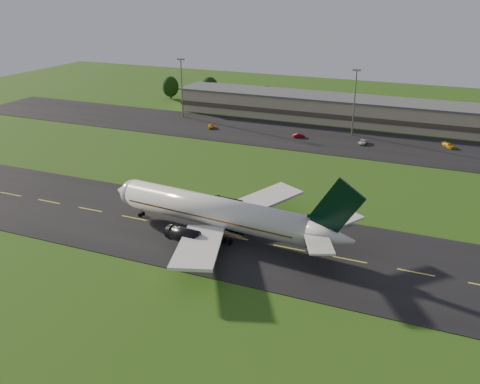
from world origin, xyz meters
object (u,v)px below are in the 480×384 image
at_px(airliner, 218,213).
at_px(service_vehicle_d, 449,145).
at_px(light_mast_centre, 355,95).
at_px(service_vehicle_a, 211,126).
at_px(terminal, 367,112).
at_px(service_vehicle_b, 299,136).
at_px(service_vehicle_c, 363,142).
at_px(light_mast_west, 182,81).

distance_m(airliner, service_vehicle_d, 85.78).
relative_size(light_mast_centre, service_vehicle_a, 5.24).
distance_m(terminal, light_mast_centre, 18.45).
relative_size(light_mast_centre, service_vehicle_b, 5.60).
bearing_deg(service_vehicle_c, service_vehicle_a, -176.83).
height_order(light_mast_west, service_vehicle_c, light_mast_west).
bearing_deg(service_vehicle_d, light_mast_centre, 131.24).
relative_size(terminal, service_vehicle_b, 39.90).
bearing_deg(service_vehicle_a, service_vehicle_d, -21.41).
bearing_deg(service_vehicle_a, service_vehicle_c, -25.67).
distance_m(airliner, service_vehicle_b, 71.11).
bearing_deg(light_mast_centre, service_vehicle_a, -167.33).
height_order(terminal, light_mast_centre, light_mast_centre).
height_order(light_mast_centre, service_vehicle_b, light_mast_centre).
xyz_separation_m(airliner, light_mast_west, (-52.00, 80.08, 8.08)).
bearing_deg(light_mast_centre, service_vehicle_c, -59.44).
distance_m(terminal, service_vehicle_a, 52.64).
relative_size(light_mast_centre, service_vehicle_d, 4.64).
xyz_separation_m(airliner, service_vehicle_b, (-6.36, 70.72, -3.96)).
distance_m(light_mast_west, service_vehicle_d, 89.43).
distance_m(light_mast_centre, service_vehicle_c, 15.67).
height_order(service_vehicle_b, service_vehicle_c, service_vehicle_c).
distance_m(light_mast_centre, service_vehicle_b, 20.94).
bearing_deg(light_mast_west, light_mast_centre, 0.00).
relative_size(light_mast_centre, service_vehicle_c, 4.67).
height_order(airliner, service_vehicle_c, airliner).
bearing_deg(airliner, terminal, 89.50).
relative_size(light_mast_west, service_vehicle_a, 5.24).
bearing_deg(light_mast_centre, airliner, -95.70).
bearing_deg(service_vehicle_b, terminal, -61.05).
distance_m(light_mast_west, service_vehicle_b, 48.13).
xyz_separation_m(light_mast_centre, service_vehicle_b, (-14.35, -9.36, -12.04)).
bearing_deg(service_vehicle_c, service_vehicle_d, 16.12).
xyz_separation_m(airliner, light_mast_centre, (8.00, 80.08, 8.08)).
distance_m(airliner, light_mast_centre, 80.88).
relative_size(light_mast_west, service_vehicle_c, 4.67).
distance_m(service_vehicle_a, service_vehicle_b, 29.83).
bearing_deg(service_vehicle_b, service_vehicle_c, -117.27).
distance_m(service_vehicle_c, service_vehicle_d, 24.25).
relative_size(service_vehicle_a, service_vehicle_d, 0.89).
xyz_separation_m(service_vehicle_c, service_vehicle_d, (23.48, 6.06, 0.03)).
relative_size(airliner, service_vehicle_b, 14.11).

